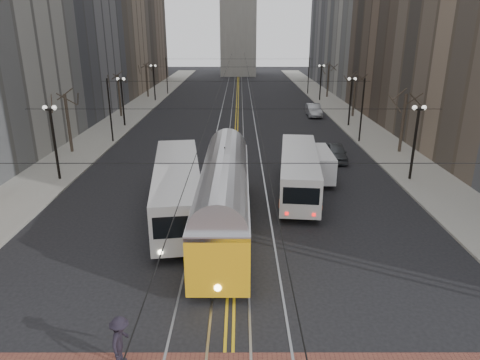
{
  "coord_description": "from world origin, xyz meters",
  "views": [
    {
      "loc": [
        0.4,
        -13.6,
        11.08
      ],
      "look_at": [
        0.41,
        9.5,
        3.0
      ],
      "focal_mm": 32.0,
      "sensor_mm": 36.0,
      "label": 1
    }
  ],
  "objects_px": {
    "cargo_van": "(317,165)",
    "sedan_grey": "(336,152)",
    "streetcar": "(224,202)",
    "transit_bus": "(178,190)",
    "pedestrian_d": "(121,341)",
    "sedan_silver": "(314,110)",
    "rear_bus": "(299,173)"
  },
  "relations": [
    {
      "from": "cargo_van",
      "to": "sedan_grey",
      "type": "distance_m",
      "value": 5.88
    },
    {
      "from": "streetcar",
      "to": "sedan_grey",
      "type": "bearing_deg",
      "value": 56.41
    },
    {
      "from": "sedan_grey",
      "to": "transit_bus",
      "type": "bearing_deg",
      "value": -130.45
    },
    {
      "from": "cargo_van",
      "to": "pedestrian_d",
      "type": "relative_size",
      "value": 2.79
    },
    {
      "from": "sedan_grey",
      "to": "streetcar",
      "type": "bearing_deg",
      "value": -118.0
    },
    {
      "from": "cargo_van",
      "to": "sedan_grey",
      "type": "relative_size",
      "value": 1.2
    },
    {
      "from": "sedan_grey",
      "to": "sedan_silver",
      "type": "relative_size",
      "value": 0.87
    },
    {
      "from": "sedan_grey",
      "to": "sedan_silver",
      "type": "height_order",
      "value": "sedan_silver"
    },
    {
      "from": "pedestrian_d",
      "to": "streetcar",
      "type": "bearing_deg",
      "value": -13.84
    },
    {
      "from": "sedan_grey",
      "to": "cargo_van",
      "type": "bearing_deg",
      "value": -110.67
    },
    {
      "from": "streetcar",
      "to": "sedan_grey",
      "type": "distance_m",
      "value": 17.22
    },
    {
      "from": "sedan_silver",
      "to": "pedestrian_d",
      "type": "relative_size",
      "value": 2.67
    },
    {
      "from": "sedan_grey",
      "to": "sedan_silver",
      "type": "distance_m",
      "value": 21.31
    },
    {
      "from": "sedan_silver",
      "to": "rear_bus",
      "type": "bearing_deg",
      "value": -100.53
    },
    {
      "from": "streetcar",
      "to": "cargo_van",
      "type": "xyz_separation_m",
      "value": [
        6.95,
        9.03,
        -0.58
      ]
    },
    {
      "from": "streetcar",
      "to": "cargo_van",
      "type": "height_order",
      "value": "streetcar"
    },
    {
      "from": "transit_bus",
      "to": "pedestrian_d",
      "type": "relative_size",
      "value": 6.94
    },
    {
      "from": "transit_bus",
      "to": "streetcar",
      "type": "relative_size",
      "value": 0.88
    },
    {
      "from": "sedan_grey",
      "to": "sedan_silver",
      "type": "xyz_separation_m",
      "value": [
        1.43,
        21.26,
        0.08
      ]
    },
    {
      "from": "transit_bus",
      "to": "pedestrian_d",
      "type": "distance_m",
      "value": 12.97
    },
    {
      "from": "rear_bus",
      "to": "transit_bus",
      "type": "bearing_deg",
      "value": -148.67
    },
    {
      "from": "cargo_van",
      "to": "pedestrian_d",
      "type": "xyz_separation_m",
      "value": [
        -10.17,
        -19.72,
        -0.21
      ]
    },
    {
      "from": "streetcar",
      "to": "sedan_silver",
      "type": "relative_size",
      "value": 2.95
    },
    {
      "from": "sedan_silver",
      "to": "cargo_van",
      "type": "bearing_deg",
      "value": -97.89
    },
    {
      "from": "rear_bus",
      "to": "sedan_grey",
      "type": "relative_size",
      "value": 2.62
    },
    {
      "from": "streetcar",
      "to": "pedestrian_d",
      "type": "xyz_separation_m",
      "value": [
        -3.22,
        -10.69,
        -0.79
      ]
    },
    {
      "from": "rear_bus",
      "to": "sedan_grey",
      "type": "height_order",
      "value": "rear_bus"
    },
    {
      "from": "transit_bus",
      "to": "streetcar",
      "type": "height_order",
      "value": "streetcar"
    },
    {
      "from": "sedan_silver",
      "to": "pedestrian_d",
      "type": "distance_m",
      "value": 48.36
    },
    {
      "from": "streetcar",
      "to": "cargo_van",
      "type": "relative_size",
      "value": 2.82
    },
    {
      "from": "cargo_van",
      "to": "transit_bus",
      "type": "bearing_deg",
      "value": -144.74
    },
    {
      "from": "cargo_van",
      "to": "sedan_grey",
      "type": "xyz_separation_m",
      "value": [
        2.61,
        5.25,
        -0.41
      ]
    }
  ]
}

